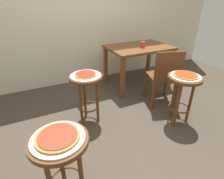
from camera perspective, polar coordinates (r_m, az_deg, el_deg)
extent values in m
plane|color=#42382D|center=(2.36, 3.63, -11.23)|extent=(6.00, 6.00, 0.00)
cylinder|color=#5B3319|center=(1.28, -16.81, -15.60)|extent=(0.40, 0.40, 0.03)
cylinder|color=#5B3319|center=(1.60, -16.06, -21.24)|extent=(0.04, 0.04, 0.61)
cylinder|color=#5B3319|center=(1.48, -9.92, -25.29)|extent=(0.04, 0.04, 0.61)
cylinder|color=silver|center=(1.26, -16.96, -14.82)|extent=(0.36, 0.36, 0.01)
cylinder|color=#B78442|center=(1.26, -17.04, -14.36)|extent=(0.29, 0.29, 0.01)
cylinder|color=#B23823|center=(1.25, -17.11, -14.00)|extent=(0.26, 0.26, 0.01)
cylinder|color=#5B3319|center=(2.28, 22.46, 3.44)|extent=(0.40, 0.40, 0.03)
cylinder|color=#5B3319|center=(2.49, 19.08, -2.25)|extent=(0.04, 0.04, 0.61)
cylinder|color=#5B3319|center=(2.31, 20.30, -4.93)|extent=(0.04, 0.04, 0.61)
cylinder|color=#5B3319|center=(2.46, 23.89, -3.59)|extent=(0.04, 0.04, 0.61)
torus|color=#5B3319|center=(2.46, 20.74, -5.39)|extent=(0.27, 0.27, 0.02)
cylinder|color=white|center=(2.27, 22.56, 3.98)|extent=(0.36, 0.36, 0.01)
cylinder|color=#B78442|center=(2.26, 22.62, 4.29)|extent=(0.29, 0.29, 0.01)
cylinder|color=red|center=(2.26, 22.67, 4.53)|extent=(0.25, 0.25, 0.01)
cylinder|color=#5B3319|center=(2.14, -8.41, 3.90)|extent=(0.40, 0.40, 0.03)
cylinder|color=#5B3319|center=(2.40, -8.84, -2.11)|extent=(0.04, 0.04, 0.61)
cylinder|color=#5B3319|center=(2.22, -9.99, -4.89)|extent=(0.04, 0.04, 0.61)
cylinder|color=#5B3319|center=(2.27, -4.75, -3.65)|extent=(0.04, 0.04, 0.61)
torus|color=#5B3319|center=(2.34, -7.72, -5.44)|extent=(0.27, 0.27, 0.02)
cylinder|color=white|center=(2.14, -8.45, 4.47)|extent=(0.37, 0.37, 0.01)
cylinder|color=#B78442|center=(2.13, -8.48, 4.81)|extent=(0.26, 0.26, 0.01)
cylinder|color=red|center=(2.13, -8.50, 5.07)|extent=(0.23, 0.23, 0.01)
cube|color=brown|center=(3.19, 8.65, 13.24)|extent=(1.08, 0.75, 0.04)
cube|color=brown|center=(2.79, 3.45, 3.54)|extent=(0.06, 0.06, 0.69)
cube|color=brown|center=(3.36, 18.37, 6.38)|extent=(0.06, 0.06, 0.69)
cube|color=brown|center=(3.33, -2.06, 7.65)|extent=(0.06, 0.06, 0.69)
cube|color=brown|center=(3.82, 11.72, 9.71)|extent=(0.06, 0.06, 0.69)
cylinder|color=red|center=(3.10, 9.84, 14.02)|extent=(0.08, 0.08, 0.10)
cube|color=#5B3319|center=(2.76, 15.77, 4.22)|extent=(0.50, 0.50, 0.04)
cube|color=#5B3319|center=(2.53, 17.97, 7.10)|extent=(0.39, 0.15, 0.40)
cube|color=#5B3319|center=(3.07, 17.02, 1.84)|extent=(0.04, 0.04, 0.42)
cube|color=#5B3319|center=(2.94, 10.65, 1.43)|extent=(0.04, 0.04, 0.42)
cube|color=#5B3319|center=(2.79, 19.99, -1.36)|extent=(0.04, 0.04, 0.42)
cube|color=#5B3319|center=(2.64, 13.08, -1.99)|extent=(0.04, 0.04, 0.42)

